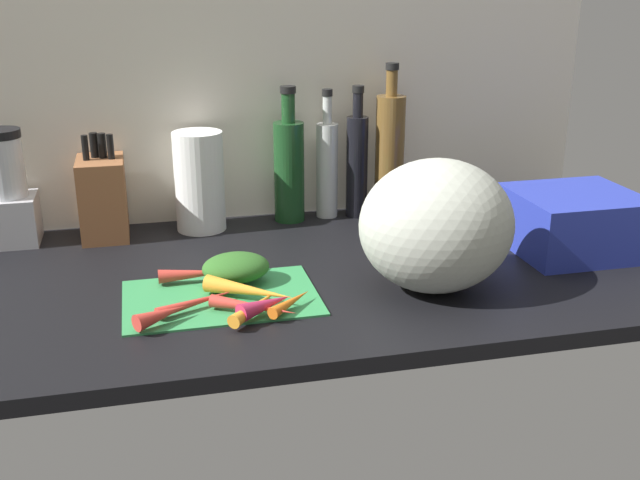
# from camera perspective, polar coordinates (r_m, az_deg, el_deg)

# --- Properties ---
(ground_plane) EXTENTS (1.70, 0.80, 0.03)m
(ground_plane) POSITION_cam_1_polar(r_m,az_deg,el_deg) (1.55, -3.14, -2.74)
(ground_plane) COLOR black
(wall_back) EXTENTS (1.70, 0.03, 0.60)m
(wall_back) POSITION_cam_1_polar(r_m,az_deg,el_deg) (1.84, -5.58, 10.91)
(wall_back) COLOR beige
(wall_back) RESTS_ON ground_plane
(cutting_board) EXTENTS (0.36, 0.24, 0.01)m
(cutting_board) POSITION_cam_1_polar(r_m,az_deg,el_deg) (1.42, -7.41, -4.24)
(cutting_board) COLOR #338C4C
(cutting_board) RESTS_ON ground_plane
(carrot_0) EXTENTS (0.16, 0.13, 0.03)m
(carrot_0) POSITION_cam_1_polar(r_m,az_deg,el_deg) (1.39, -5.33, -3.77)
(carrot_0) COLOR orange
(carrot_0) RESTS_ON cutting_board
(carrot_1) EXTENTS (0.15, 0.11, 0.02)m
(carrot_1) POSITION_cam_1_polar(r_m,az_deg,el_deg) (1.34, -5.00, -5.00)
(carrot_1) COLOR red
(carrot_1) RESTS_ON cutting_board
(carrot_2) EXTENTS (0.11, 0.08, 0.03)m
(carrot_2) POSITION_cam_1_polar(r_m,az_deg,el_deg) (1.33, -4.05, -4.83)
(carrot_2) COLOR #B2264C
(carrot_2) RESTS_ON cutting_board
(carrot_3) EXTENTS (0.16, 0.09, 0.02)m
(carrot_3) POSITION_cam_1_polar(r_m,az_deg,el_deg) (1.37, -9.03, -4.54)
(carrot_3) COLOR red
(carrot_3) RESTS_ON cutting_board
(carrot_4) EXTENTS (0.10, 0.10, 0.02)m
(carrot_4) POSITION_cam_1_polar(r_m,az_deg,el_deg) (1.35, -2.18, -4.65)
(carrot_4) COLOR orange
(carrot_4) RESTS_ON cutting_board
(carrot_5) EXTENTS (0.11, 0.12, 0.02)m
(carrot_5) POSITION_cam_1_polar(r_m,az_deg,el_deg) (1.34, -4.84, -4.96)
(carrot_5) COLOR orange
(carrot_5) RESTS_ON cutting_board
(carrot_6) EXTENTS (0.10, 0.08, 0.03)m
(carrot_6) POSITION_cam_1_polar(r_m,az_deg,el_deg) (1.32, -11.72, -5.47)
(carrot_6) COLOR red
(carrot_6) RESTS_ON cutting_board
(carrot_7) EXTENTS (0.11, 0.12, 0.03)m
(carrot_7) POSITION_cam_1_polar(r_m,az_deg,el_deg) (1.49, -5.61, -2.13)
(carrot_7) COLOR #B2264C
(carrot_7) RESTS_ON cutting_board
(carrot_8) EXTENTS (0.15, 0.03, 0.03)m
(carrot_8) POSITION_cam_1_polar(r_m,az_deg,el_deg) (1.49, -9.14, -2.50)
(carrot_8) COLOR red
(carrot_8) RESTS_ON cutting_board
(carrot_greens_pile) EXTENTS (0.13, 0.10, 0.05)m
(carrot_greens_pile) POSITION_cam_1_polar(r_m,az_deg,el_deg) (1.47, -6.31, -2.06)
(carrot_greens_pile) COLOR #2D6023
(carrot_greens_pile) RESTS_ON cutting_board
(winter_squash) EXTENTS (0.29, 0.27, 0.25)m
(winter_squash) POSITION_cam_1_polar(r_m,az_deg,el_deg) (1.43, 8.69, 1.06)
(winter_squash) COLOR #B2B7A8
(winter_squash) RESTS_ON ground_plane
(knife_block) EXTENTS (0.10, 0.14, 0.24)m
(knife_block) POSITION_cam_1_polar(r_m,az_deg,el_deg) (1.78, -15.92, 3.11)
(knife_block) COLOR brown
(knife_block) RESTS_ON ground_plane
(blender_appliance) EXTENTS (0.11, 0.11, 0.25)m
(blender_appliance) POSITION_cam_1_polar(r_m,az_deg,el_deg) (1.80, -22.31, 3.12)
(blender_appliance) COLOR #B2B2B7
(blender_appliance) RESTS_ON ground_plane
(paper_towel_roll) EXTENTS (0.11, 0.11, 0.23)m
(paper_towel_roll) POSITION_cam_1_polar(r_m,az_deg,el_deg) (1.78, -9.00, 4.35)
(paper_towel_roll) COLOR white
(paper_towel_roll) RESTS_ON ground_plane
(bottle_0) EXTENTS (0.07, 0.07, 0.32)m
(bottle_0) POSITION_cam_1_polar(r_m,az_deg,el_deg) (1.82, -2.33, 5.43)
(bottle_0) COLOR #19421E
(bottle_0) RESTS_ON ground_plane
(bottle_1) EXTENTS (0.05, 0.05, 0.31)m
(bottle_1) POSITION_cam_1_polar(r_m,az_deg,el_deg) (1.85, 0.53, 5.49)
(bottle_1) COLOR silver
(bottle_1) RESTS_ON ground_plane
(bottle_2) EXTENTS (0.05, 0.05, 0.32)m
(bottle_2) POSITION_cam_1_polar(r_m,az_deg,el_deg) (1.85, 2.78, 5.77)
(bottle_2) COLOR black
(bottle_2) RESTS_ON ground_plane
(bottle_3) EXTENTS (0.07, 0.07, 0.37)m
(bottle_3) POSITION_cam_1_polar(r_m,az_deg,el_deg) (1.86, 5.23, 6.46)
(bottle_3) COLOR brown
(bottle_3) RESTS_ON ground_plane
(dish_rack) EXTENTS (0.25, 0.24, 0.13)m
(dish_rack) POSITION_cam_1_polar(r_m,az_deg,el_deg) (1.72, 18.42, 1.27)
(dish_rack) COLOR #2838AD
(dish_rack) RESTS_ON ground_plane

